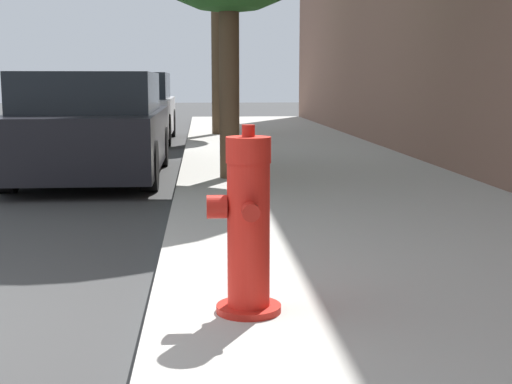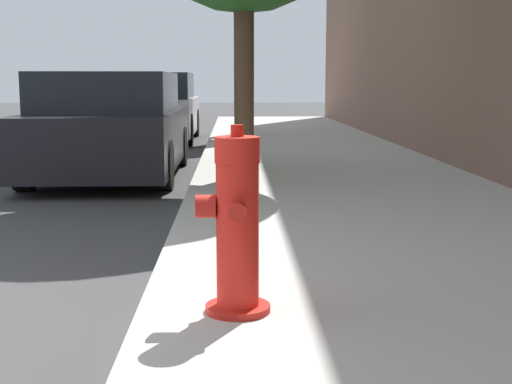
% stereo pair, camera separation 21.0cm
% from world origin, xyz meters
% --- Properties ---
extents(sidewalk_slab, '(3.48, 40.00, 0.14)m').
position_xyz_m(sidewalk_slab, '(3.53, 0.00, 0.07)').
color(sidewalk_slab, '#A8A59E').
rests_on(sidewalk_slab, ground_plane).
extents(fire_hydrant, '(0.37, 0.38, 0.94)m').
position_xyz_m(fire_hydrant, '(2.30, 0.13, 0.57)').
color(fire_hydrant, red).
rests_on(fire_hydrant, sidewalk_slab).
extents(parked_car_near, '(1.84, 4.04, 1.40)m').
position_xyz_m(parked_car_near, '(0.64, 6.29, 0.67)').
color(parked_car_near, black).
rests_on(parked_car_near, ground_plane).
extents(parked_car_mid, '(1.73, 4.00, 1.46)m').
position_xyz_m(parked_car_mid, '(0.60, 12.16, 0.70)').
color(parked_car_mid, '#B7B7BC').
rests_on(parked_car_mid, ground_plane).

